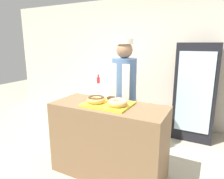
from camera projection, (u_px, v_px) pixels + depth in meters
ground_plane at (109, 172)px, 2.75m from camera, size 14.00×14.00×0.00m
wall_back at (155, 62)px, 4.29m from camera, size 8.00×0.06×2.70m
display_counter at (109, 140)px, 2.64m from camera, size 1.48×0.63×0.98m
serving_tray at (108, 104)px, 2.53m from camera, size 0.58×0.46×0.02m
donut_chocolate_glaze at (96, 99)px, 2.54m from camera, size 0.24×0.24×0.08m
donut_light_glaze at (118, 102)px, 2.41m from camera, size 0.24×0.24×0.08m
brownie_back_left at (111, 98)px, 2.70m from camera, size 0.08×0.08×0.03m
brownie_back_right at (118, 99)px, 2.65m from camera, size 0.08×0.08×0.03m
baker_person at (124, 96)px, 3.02m from camera, size 0.36×0.36×1.80m
beverage_fridge at (196, 91)px, 3.66m from camera, size 0.70×0.61×1.75m
chest_freezer at (106, 102)px, 4.62m from camera, size 0.99×0.65×0.80m
bottle_amber at (121, 83)px, 4.35m from camera, size 0.07×0.07×0.23m
bottle_red at (98, 80)px, 4.78m from camera, size 0.08×0.08×0.21m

